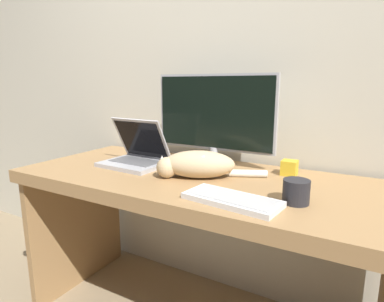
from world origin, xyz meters
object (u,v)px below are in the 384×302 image
(laptop, at_px, (136,156))
(cat, at_px, (197,164))
(external_keyboard, at_px, (232,200))
(coffee_mug, at_px, (296,192))
(monitor, at_px, (214,119))

(laptop, height_order, cat, laptop)
(external_keyboard, bearing_deg, coffee_mug, 35.36)
(monitor, height_order, external_keyboard, monitor)
(cat, distance_m, coffee_mug, 0.46)
(external_keyboard, height_order, coffee_mug, coffee_mug)
(monitor, height_order, coffee_mug, monitor)
(monitor, bearing_deg, external_keyboard, -57.68)
(laptop, relative_size, coffee_mug, 3.49)
(cat, bearing_deg, external_keyboard, -63.38)
(laptop, xyz_separation_m, coffee_mug, (0.81, -0.15, -0.01))
(cat, xyz_separation_m, coffee_mug, (0.44, -0.11, -0.02))
(coffee_mug, bearing_deg, external_keyboard, -151.95)
(monitor, distance_m, cat, 0.30)
(monitor, relative_size, external_keyboard, 1.78)
(laptop, distance_m, cat, 0.37)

